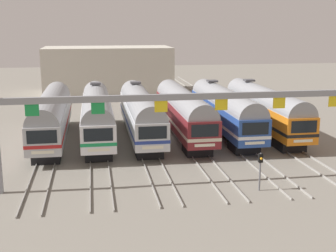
{
  "coord_description": "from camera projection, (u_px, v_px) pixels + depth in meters",
  "views": [
    {
      "loc": [
        -6.71,
        -43.82,
        11.15
      ],
      "look_at": [
        -0.03,
        -3.73,
        1.99
      ],
      "focal_mm": 48.5,
      "sensor_mm": 36.0,
      "label": 1
    }
  ],
  "objects": [
    {
      "name": "ground_plane",
      "position": [
        162.0,
        137.0,
        45.7
      ],
      "size": [
        160.0,
        160.0,
        0.0
      ],
      "primitive_type": "plane",
      "color": "gray"
    },
    {
      "name": "track_bed",
      "position": [
        143.0,
        107.0,
        62.04
      ],
      "size": [
        22.94,
        70.0,
        0.15
      ],
      "color": "gray",
      "rests_on": "ground"
    },
    {
      "name": "commuter_train_stainless",
      "position": [
        52.0,
        115.0,
        43.38
      ],
      "size": [
        2.88,
        18.06,
        4.77
      ],
      "color": "#B2B5BA",
      "rests_on": "ground"
    },
    {
      "name": "commuter_train_white",
      "position": [
        97.0,
        113.0,
        44.07
      ],
      "size": [
        2.88,
        18.06,
        5.05
      ],
      "color": "white",
      "rests_on": "ground"
    },
    {
      "name": "commuter_train_silver",
      "position": [
        141.0,
        112.0,
        44.76
      ],
      "size": [
        2.88,
        18.06,
        5.05
      ],
      "color": "silver",
      "rests_on": "ground"
    },
    {
      "name": "commuter_train_maroon",
      "position": [
        183.0,
        110.0,
        45.45
      ],
      "size": [
        2.88,
        18.06,
        4.77
      ],
      "color": "maroon",
      "rests_on": "ground"
    },
    {
      "name": "commuter_train_blue",
      "position": [
        224.0,
        109.0,
        46.14
      ],
      "size": [
        2.88,
        18.06,
        5.05
      ],
      "color": "#284C9E",
      "rests_on": "ground"
    },
    {
      "name": "commuter_train_orange",
      "position": [
        265.0,
        108.0,
        46.83
      ],
      "size": [
        2.88,
        18.06,
        5.05
      ],
      "color": "orange",
      "rests_on": "ground"
    },
    {
      "name": "catenary_gantry",
      "position": [
        191.0,
        109.0,
        31.53
      ],
      "size": [
        26.68,
        0.44,
        6.97
      ],
      "color": "gray",
      "rests_on": "ground"
    },
    {
      "name": "yard_signal_mast",
      "position": [
        260.0,
        164.0,
        30.67
      ],
      "size": [
        0.28,
        0.35,
        2.67
      ],
      "color": "#59595E",
      "rests_on": "ground"
    },
    {
      "name": "maintenance_building",
      "position": [
        108.0,
        70.0,
        75.16
      ],
      "size": [
        20.63,
        10.0,
        7.47
      ],
      "primitive_type": "cube",
      "color": "beige",
      "rests_on": "ground"
    }
  ]
}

